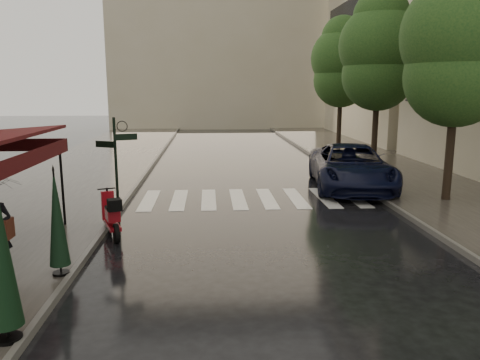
{
  "coord_description": "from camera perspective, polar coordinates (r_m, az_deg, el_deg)",
  "views": [
    {
      "loc": [
        1.42,
        -10.25,
        3.88
      ],
      "look_at": [
        2.27,
        2.38,
        1.4
      ],
      "focal_mm": 35.0,
      "sensor_mm": 36.0,
      "label": 1
    }
  ],
  "objects": [
    {
      "name": "sidewalk_near",
      "position": [
        23.34,
        -18.5,
        1.08
      ],
      "size": [
        6.0,
        60.0,
        0.12
      ],
      "primitive_type": "cube",
      "color": "#38332D",
      "rests_on": "ground"
    },
    {
      "name": "parked_car",
      "position": [
        18.92,
        13.35,
        1.59
      ],
      "size": [
        3.63,
        6.5,
        1.72
      ],
      "primitive_type": "imported",
      "rotation": [
        0.0,
        0.0,
        -0.13
      ],
      "color": "black",
      "rests_on": "ground"
    },
    {
      "name": "ground",
      "position": [
        11.05,
        -11.16,
        -9.69
      ],
      "size": [
        120.0,
        120.0,
        0.0
      ],
      "primitive_type": "plane",
      "color": "black",
      "rests_on": "ground"
    },
    {
      "name": "signpost",
      "position": [
        13.66,
        -14.86,
        2.09
      ],
      "size": [
        1.17,
        0.29,
        3.1
      ],
      "color": "black",
      "rests_on": "ground"
    },
    {
      "name": "curb_far",
      "position": [
        23.36,
        11.15,
        1.5
      ],
      "size": [
        0.12,
        60.0,
        0.16
      ],
      "primitive_type": "cube",
      "color": "#595651",
      "rests_on": "ground"
    },
    {
      "name": "tree_far",
      "position": [
        30.44,
        12.29,
        13.8
      ],
      "size": [
        3.8,
        3.8,
        8.16
      ],
      "color": "black",
      "rests_on": "sidewalk_far"
    },
    {
      "name": "tree_near",
      "position": [
        17.36,
        25.14,
        14.82
      ],
      "size": [
        3.8,
        3.8,
        7.99
      ],
      "color": "black",
      "rests_on": "sidewalk_far"
    },
    {
      "name": "scooter",
      "position": [
        12.88,
        -15.37,
        -4.3
      ],
      "size": [
        0.88,
        1.73,
        1.19
      ],
      "rotation": [
        0.0,
        0.0,
        0.36
      ],
      "color": "black",
      "rests_on": "ground"
    },
    {
      "name": "curb_near",
      "position": [
        22.76,
        -11.05,
        1.25
      ],
      "size": [
        0.12,
        60.0,
        0.16
      ],
      "primitive_type": "cube",
      "color": "#595651",
      "rests_on": "ground"
    },
    {
      "name": "parasol_front",
      "position": [
        7.75,
        -27.25,
        -7.37
      ],
      "size": [
        0.49,
        0.49,
        2.74
      ],
      "color": "black",
      "rests_on": "sidewalk_near"
    },
    {
      "name": "crosswalk",
      "position": [
        16.78,
        1.56,
        -2.27
      ],
      "size": [
        7.85,
        3.2,
        0.01
      ],
      "color": "silver",
      "rests_on": "ground"
    },
    {
      "name": "haussmann_far",
      "position": [
        39.63,
        19.57,
        18.26
      ],
      "size": [
        8.0,
        16.0,
        18.5
      ],
      "primitive_type": "cube",
      "color": "#B6AA8B",
      "rests_on": "ground"
    },
    {
      "name": "sidewalk_far",
      "position": [
        24.24,
        17.56,
        1.49
      ],
      "size": [
        5.5,
        60.0,
        0.12
      ],
      "primitive_type": "cube",
      "color": "#38332D",
      "rests_on": "ground"
    },
    {
      "name": "tree_mid",
      "position": [
        23.73,
        16.62,
        14.77
      ],
      "size": [
        3.8,
        3.8,
        8.34
      ],
      "color": "black",
      "rests_on": "sidewalk_far"
    },
    {
      "name": "backdrop_building",
      "position": [
        48.66,
        -2.07,
        18.29
      ],
      "size": [
        22.0,
        6.0,
        20.0
      ],
      "primitive_type": "cube",
      "color": "#B6AA8B",
      "rests_on": "ground"
    },
    {
      "name": "parasol_back",
      "position": [
        10.14,
        -21.42,
        -4.35
      ],
      "size": [
        0.41,
        0.41,
        2.22
      ],
      "color": "black",
      "rests_on": "sidewalk_near"
    }
  ]
}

